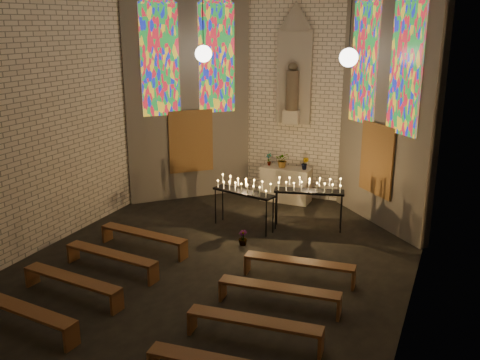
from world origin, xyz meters
name	(u,v)px	position (x,y,z in m)	size (l,w,h in m)	color
floor	(198,281)	(0.00, 0.00, 0.00)	(12.00, 12.00, 0.00)	black
room	(261,78)	(0.00, 3.37, 3.72)	(8.22, 12.43, 7.00)	beige
altar	(286,184)	(0.00, 5.45, 0.50)	(1.40, 0.60, 1.00)	#C2B69E
flower_vase_left	(269,159)	(-0.55, 5.48, 1.18)	(0.19, 0.13, 0.36)	#4C723F
flower_vase_center	(283,160)	(-0.11, 5.42, 1.22)	(0.40, 0.34, 0.44)	#4C723F
flower_vase_right	(305,163)	(0.55, 5.44, 1.19)	(0.21, 0.17, 0.37)	#4C723F
aisle_flower_pot	(243,238)	(0.12, 2.00, 0.18)	(0.20, 0.20, 0.36)	#4C723F
votive_stand_left	(244,189)	(-0.29, 3.00, 1.04)	(1.69, 0.72, 1.21)	black
votive_stand_right	(309,188)	(1.21, 3.60, 1.08)	(1.76, 0.81, 1.26)	black
pew_left_0	(143,236)	(-1.84, 0.85, 0.35)	(2.25, 0.52, 0.43)	brown
pew_right_0	(299,264)	(1.84, 0.85, 0.35)	(2.25, 0.52, 0.43)	brown
pew_left_1	(111,256)	(-1.84, -0.35, 0.35)	(2.25, 0.52, 0.43)	brown
pew_right_1	(279,290)	(1.84, -0.35, 0.35)	(2.25, 0.52, 0.43)	brown
pew_left_2	(72,281)	(-1.84, -1.55, 0.35)	(2.25, 0.52, 0.43)	brown
pew_right_2	(254,324)	(1.84, -1.55, 0.35)	(2.25, 0.52, 0.43)	brown
pew_left_3	(23,312)	(-1.84, -2.75, 0.35)	(2.25, 0.52, 0.43)	brown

